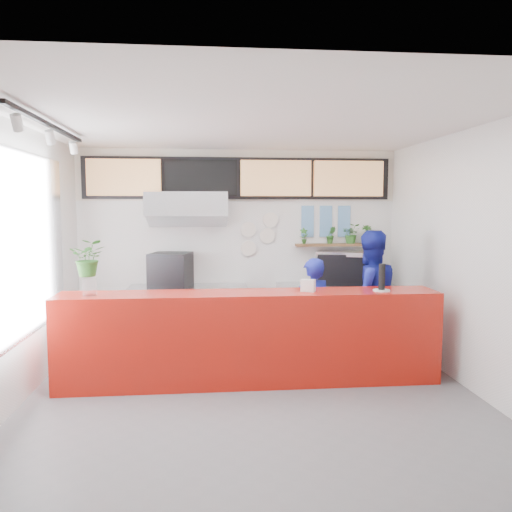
% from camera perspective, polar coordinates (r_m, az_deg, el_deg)
% --- Properties ---
extents(floor, '(5.00, 5.00, 0.00)m').
position_cam_1_polar(floor, '(5.82, -0.34, -15.56)').
color(floor, slate).
rests_on(floor, ground).
extents(ceiling, '(5.00, 5.00, 0.00)m').
position_cam_1_polar(ceiling, '(5.50, -0.35, 14.99)').
color(ceiling, silver).
extents(wall_back, '(5.00, 0.00, 5.00)m').
position_cam_1_polar(wall_back, '(7.95, -1.95, 1.26)').
color(wall_back, white).
rests_on(wall_back, ground).
extents(wall_left, '(0.00, 5.00, 5.00)m').
position_cam_1_polar(wall_left, '(5.80, -25.75, -0.91)').
color(wall_left, white).
rests_on(wall_left, ground).
extents(wall_right, '(0.00, 5.00, 5.00)m').
position_cam_1_polar(wall_right, '(6.21, 23.31, -0.42)').
color(wall_right, white).
rests_on(wall_right, ground).
extents(service_counter, '(4.50, 0.60, 1.10)m').
position_cam_1_polar(service_counter, '(6.03, -0.68, -9.31)').
color(service_counter, '#A6150B').
rests_on(service_counter, ground).
extents(cream_band, '(5.00, 0.02, 0.80)m').
position_cam_1_polar(cream_band, '(7.93, -1.98, 9.20)').
color(cream_band, beige).
rests_on(cream_band, wall_back).
extents(prep_bench, '(1.80, 0.60, 0.90)m').
position_cam_1_polar(prep_bench, '(7.79, -7.71, -6.68)').
color(prep_bench, '#B2B5BA').
rests_on(prep_bench, ground).
extents(panini_oven, '(0.68, 0.68, 0.51)m').
position_cam_1_polar(panini_oven, '(7.69, -9.72, -1.54)').
color(panini_oven, black).
rests_on(panini_oven, prep_bench).
extents(extraction_hood, '(1.20, 0.70, 0.35)m').
position_cam_1_polar(extraction_hood, '(7.57, -7.90, 5.92)').
color(extraction_hood, '#B2B5BA').
rests_on(extraction_hood, ceiling).
extents(hood_lip, '(1.20, 0.69, 0.31)m').
position_cam_1_polar(hood_lip, '(7.57, -7.88, 4.40)').
color(hood_lip, '#B2B5BA').
rests_on(hood_lip, ceiling).
extents(right_bench, '(1.80, 0.60, 0.90)m').
position_cam_1_polar(right_bench, '(8.04, 9.01, -6.33)').
color(right_bench, '#B2B5BA').
rests_on(right_bench, ground).
extents(espresso_machine, '(0.83, 0.66, 0.48)m').
position_cam_1_polar(espresso_machine, '(7.94, 9.71, -1.42)').
color(espresso_machine, black).
rests_on(espresso_machine, right_bench).
extents(espresso_tray, '(0.86, 0.74, 0.07)m').
position_cam_1_polar(espresso_tray, '(7.92, 9.74, 0.32)').
color(espresso_tray, '#ACAEB3').
rests_on(espresso_tray, espresso_machine).
extents(herb_shelf, '(1.40, 0.18, 0.04)m').
position_cam_1_polar(herb_shelf, '(8.10, 9.46, 1.27)').
color(herb_shelf, brown).
rests_on(herb_shelf, wall_back).
extents(menu_board_far_left, '(1.10, 0.10, 0.55)m').
position_cam_1_polar(menu_board_far_left, '(7.90, -14.84, 8.67)').
color(menu_board_far_left, tan).
rests_on(menu_board_far_left, wall_back).
extents(menu_board_mid_left, '(1.10, 0.10, 0.55)m').
position_cam_1_polar(menu_board_mid_left, '(7.80, -6.31, 8.86)').
color(menu_board_mid_left, black).
rests_on(menu_board_mid_left, wall_back).
extents(menu_board_mid_right, '(1.10, 0.10, 0.55)m').
position_cam_1_polar(menu_board_mid_right, '(7.87, 2.27, 8.86)').
color(menu_board_mid_right, tan).
rests_on(menu_board_mid_right, wall_back).
extents(menu_board_far_right, '(1.10, 0.10, 0.55)m').
position_cam_1_polar(menu_board_far_right, '(8.11, 10.51, 8.68)').
color(menu_board_far_right, tan).
rests_on(menu_board_far_right, wall_back).
extents(soffit, '(4.80, 0.04, 0.65)m').
position_cam_1_polar(soffit, '(7.90, -1.96, 8.85)').
color(soffit, black).
rests_on(soffit, wall_back).
extents(window_pane, '(0.04, 2.20, 1.90)m').
position_cam_1_polar(window_pane, '(6.06, -24.59, 1.29)').
color(window_pane, silver).
rests_on(window_pane, wall_left).
extents(window_frame, '(0.03, 2.30, 2.00)m').
position_cam_1_polar(window_frame, '(6.05, -24.41, 1.29)').
color(window_frame, '#B2B5BA').
rests_on(window_frame, wall_left).
extents(track_rail, '(0.05, 2.40, 0.04)m').
position_cam_1_polar(track_rail, '(5.71, -22.51, 13.63)').
color(track_rail, black).
rests_on(track_rail, ceiling).
extents(dec_plate_a, '(0.24, 0.03, 0.24)m').
position_cam_1_polar(dec_plate_a, '(7.91, -0.86, 3.06)').
color(dec_plate_a, silver).
rests_on(dec_plate_a, wall_back).
extents(dec_plate_b, '(0.24, 0.03, 0.24)m').
position_cam_1_polar(dec_plate_b, '(7.95, 1.30, 2.34)').
color(dec_plate_b, silver).
rests_on(dec_plate_b, wall_back).
extents(dec_plate_c, '(0.24, 0.03, 0.24)m').
position_cam_1_polar(dec_plate_c, '(7.93, -0.86, 0.89)').
color(dec_plate_c, silver).
rests_on(dec_plate_c, wall_back).
extents(dec_plate_d, '(0.24, 0.03, 0.24)m').
position_cam_1_polar(dec_plate_d, '(7.94, 1.66, 4.15)').
color(dec_plate_d, silver).
rests_on(dec_plate_d, wall_back).
extents(photo_frame_a, '(0.20, 0.02, 0.25)m').
position_cam_1_polar(photo_frame_a, '(8.05, 5.91, 4.85)').
color(photo_frame_a, '#598CBF').
rests_on(photo_frame_a, wall_back).
extents(photo_frame_b, '(0.20, 0.02, 0.25)m').
position_cam_1_polar(photo_frame_b, '(8.11, 8.00, 4.83)').
color(photo_frame_b, '#598CBF').
rests_on(photo_frame_b, wall_back).
extents(photo_frame_c, '(0.20, 0.02, 0.25)m').
position_cam_1_polar(photo_frame_c, '(8.19, 10.05, 4.81)').
color(photo_frame_c, '#598CBF').
rests_on(photo_frame_c, wall_back).
extents(photo_frame_d, '(0.20, 0.02, 0.25)m').
position_cam_1_polar(photo_frame_d, '(8.05, 5.89, 3.07)').
color(photo_frame_d, '#598CBF').
rests_on(photo_frame_d, wall_back).
extents(photo_frame_e, '(0.20, 0.02, 0.25)m').
position_cam_1_polar(photo_frame_e, '(8.12, 7.97, 3.07)').
color(photo_frame_e, '#598CBF').
rests_on(photo_frame_e, wall_back).
extents(photo_frame_f, '(0.20, 0.02, 0.25)m').
position_cam_1_polar(photo_frame_f, '(8.19, 10.02, 3.06)').
color(photo_frame_f, '#598CBF').
rests_on(photo_frame_f, wall_back).
extents(staff_center, '(0.60, 0.47, 1.45)m').
position_cam_1_polar(staff_center, '(6.58, 6.42, -6.52)').
color(staff_center, navy).
rests_on(staff_center, ground).
extents(staff_right, '(0.97, 0.81, 1.80)m').
position_cam_1_polar(staff_right, '(6.86, 12.77, -4.63)').
color(staff_right, navy).
rests_on(staff_right, ground).
extents(herb_a, '(0.14, 0.10, 0.26)m').
position_cam_1_polar(herb_a, '(7.97, 5.49, 2.31)').
color(herb_a, '#2B6222').
rests_on(herb_a, herb_shelf).
extents(herb_b, '(0.16, 0.13, 0.28)m').
position_cam_1_polar(herb_b, '(8.06, 8.57, 2.39)').
color(herb_b, '#2B6222').
rests_on(herb_b, herb_shelf).
extents(herb_c, '(0.34, 0.32, 0.32)m').
position_cam_1_polar(herb_c, '(8.15, 10.87, 2.53)').
color(herb_c, '#2B6222').
rests_on(herb_c, herb_shelf).
extents(herb_d, '(0.18, 0.17, 0.29)m').
position_cam_1_polar(herb_d, '(8.22, 12.50, 2.44)').
color(herb_d, '#2B6222').
rests_on(herb_d, herb_shelf).
extents(glass_vase, '(0.18, 0.18, 0.20)m').
position_cam_1_polar(glass_vase, '(5.98, -18.48, -3.38)').
color(glass_vase, silver).
rests_on(glass_vase, service_counter).
extents(basil_vase, '(0.40, 0.35, 0.43)m').
position_cam_1_polar(basil_vase, '(5.94, -18.58, -0.19)').
color(basil_vase, '#2B6222').
rests_on(basil_vase, glass_vase).
extents(napkin_holder, '(0.19, 0.16, 0.14)m').
position_cam_1_polar(napkin_holder, '(5.99, 5.96, -3.37)').
color(napkin_holder, silver).
rests_on(napkin_holder, service_counter).
extents(white_plate, '(0.25, 0.25, 0.02)m').
position_cam_1_polar(white_plate, '(6.18, 14.15, -3.82)').
color(white_plate, silver).
rests_on(white_plate, service_counter).
extents(pepper_mill, '(0.09, 0.09, 0.31)m').
position_cam_1_polar(pepper_mill, '(6.16, 14.19, -2.33)').
color(pepper_mill, black).
rests_on(pepper_mill, white_plate).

